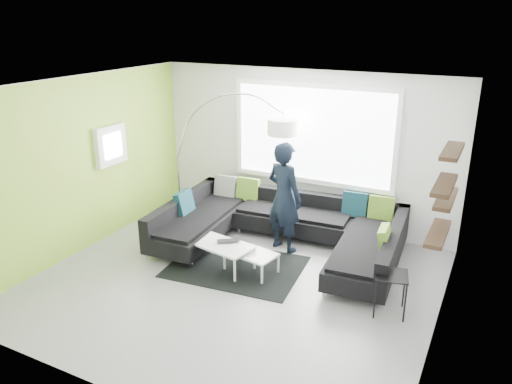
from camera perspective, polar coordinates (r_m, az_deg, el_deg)
ground at (r=7.35m, az=-2.44°, el=-10.32°), size 5.50×5.50×0.00m
room_shell at (r=6.79m, az=-1.53°, el=3.74°), size 5.54×5.04×2.82m
sectional_sofa at (r=8.09m, az=2.69°, el=-4.51°), size 3.93×2.60×0.81m
rug at (r=7.76m, az=-2.31°, el=-8.52°), size 2.13×1.64×0.01m
coffee_table at (r=7.61m, az=-2.24°, el=-7.54°), size 1.28×0.89×0.39m
arc_lamp at (r=9.19m, az=-9.00°, el=3.97°), size 2.33×0.92×2.44m
side_table at (r=6.78m, az=15.05°, el=-11.14°), size 0.49×0.49×0.56m
person at (r=7.98m, az=3.25°, el=-0.61°), size 0.92×0.83×1.82m
laptop at (r=7.62m, az=-3.17°, el=-5.78°), size 0.54×0.54×0.03m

